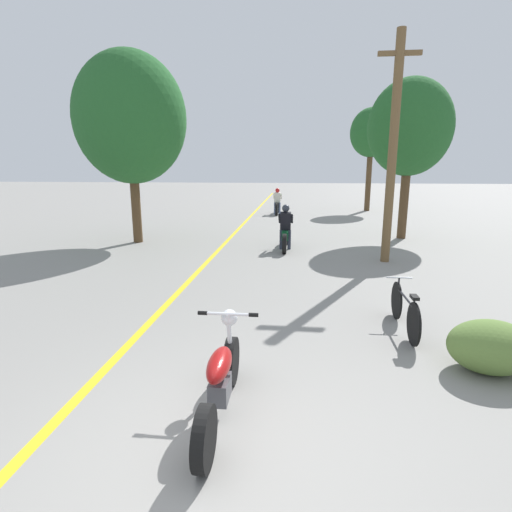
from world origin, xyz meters
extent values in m
plane|color=gray|center=(0.00, 0.00, 0.00)|extent=(120.00, 120.00, 0.00)
cube|color=yellow|center=(-1.70, 12.67, 0.00)|extent=(0.14, 48.00, 0.01)
cylinder|color=brown|center=(3.33, 8.31, 3.04)|extent=(0.24, 0.24, 6.08)
cube|color=brown|center=(3.33, 8.31, 5.48)|extent=(1.10, 0.10, 0.12)
cylinder|color=#513A23|center=(4.72, 12.20, 1.53)|extent=(0.32, 0.32, 3.06)
ellipsoid|color=#235B28|center=(4.72, 12.20, 4.00)|extent=(2.96, 2.66, 3.40)
cylinder|color=#513A23|center=(4.98, 21.64, 1.89)|extent=(0.32, 0.32, 3.77)
ellipsoid|color=#235B28|center=(4.98, 21.64, 4.54)|extent=(2.45, 2.20, 2.81)
cylinder|color=#513A23|center=(-4.83, 10.41, 1.52)|extent=(0.32, 0.32, 3.03)
ellipsoid|color=#235B28|center=(-4.83, 10.41, 4.22)|extent=(3.76, 3.39, 4.33)
ellipsoid|color=#5B7A38|center=(3.40, 2.04, 0.35)|extent=(1.10, 0.88, 0.70)
cylinder|color=black|center=(0.05, 1.39, 0.30)|extent=(0.12, 0.60, 0.60)
cylinder|color=black|center=(0.05, -0.06, 0.30)|extent=(0.12, 0.60, 0.60)
ellipsoid|color=maroon|center=(0.05, 0.67, 0.64)|extent=(0.24, 0.71, 0.24)
cube|color=#4C4C51|center=(0.05, 0.67, 0.35)|extent=(0.20, 0.36, 0.24)
cylinder|color=silver|center=(0.05, 1.30, 0.64)|extent=(0.06, 0.23, 0.71)
cylinder|color=silver|center=(0.05, 1.21, 0.99)|extent=(0.60, 0.04, 0.04)
cylinder|color=black|center=(-0.25, 1.21, 0.99)|extent=(0.11, 0.05, 0.05)
cylinder|color=black|center=(0.35, 1.21, 0.99)|extent=(0.11, 0.05, 0.05)
sphere|color=silver|center=(0.05, 1.30, 0.91)|extent=(0.20, 0.20, 0.20)
cylinder|color=black|center=(0.44, 10.49, 0.31)|extent=(0.12, 0.62, 0.62)
cylinder|color=black|center=(0.44, 9.04, 0.31)|extent=(0.12, 0.62, 0.62)
cube|color=#0C4723|center=(0.44, 9.77, 0.49)|extent=(0.20, 0.93, 0.28)
cylinder|color=silver|center=(0.44, 10.39, 0.97)|extent=(0.50, 0.03, 0.03)
cylinder|color=#282D3D|center=(0.31, 9.72, 0.31)|extent=(0.11, 0.11, 0.63)
cylinder|color=#282D3D|center=(0.57, 9.72, 0.31)|extent=(0.11, 0.11, 0.63)
cube|color=black|center=(0.44, 9.75, 0.92)|extent=(0.34, 0.28, 0.60)
cylinder|color=black|center=(0.24, 9.91, 0.98)|extent=(0.08, 0.47, 0.36)
cylinder|color=black|center=(0.64, 9.91, 0.98)|extent=(0.08, 0.47, 0.36)
sphere|color=#2D333D|center=(0.44, 9.79, 1.33)|extent=(0.24, 0.24, 0.24)
cylinder|color=black|center=(-0.33, 19.97, 0.34)|extent=(0.12, 0.68, 0.68)
cylinder|color=black|center=(-0.33, 18.59, 0.34)|extent=(0.12, 0.68, 0.68)
cube|color=black|center=(-0.33, 19.28, 0.52)|extent=(0.20, 0.88, 0.28)
cylinder|color=silver|center=(-0.33, 19.87, 1.03)|extent=(0.50, 0.03, 0.03)
cylinder|color=slate|center=(-0.46, 19.23, 0.33)|extent=(0.11, 0.11, 0.66)
cylinder|color=slate|center=(-0.20, 19.23, 0.33)|extent=(0.11, 0.11, 0.66)
cube|color=silver|center=(-0.33, 19.26, 0.93)|extent=(0.34, 0.27, 0.57)
cylinder|color=silver|center=(-0.53, 19.42, 0.99)|extent=(0.08, 0.45, 0.35)
cylinder|color=silver|center=(-0.13, 19.42, 0.99)|extent=(0.08, 0.45, 0.35)
sphere|color=#B21919|center=(-0.33, 19.30, 1.32)|extent=(0.24, 0.24, 0.24)
cylinder|color=black|center=(2.62, 3.86, 0.33)|extent=(0.04, 0.67, 0.67)
cylinder|color=black|center=(2.62, 2.76, 0.33)|extent=(0.04, 0.67, 0.67)
cylinder|color=black|center=(2.62, 3.31, 0.57)|extent=(0.04, 0.88, 0.04)
cylinder|color=black|center=(2.62, 2.84, 0.54)|extent=(0.03, 0.03, 0.40)
cube|color=black|center=(2.62, 2.84, 0.74)|extent=(0.10, 0.20, 0.05)
cylinder|color=black|center=(2.62, 3.81, 0.55)|extent=(0.03, 0.03, 0.43)
cylinder|color=silver|center=(2.62, 3.81, 0.77)|extent=(0.44, 0.03, 0.03)
camera|label=1|loc=(0.83, -3.11, 2.68)|focal=28.00mm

